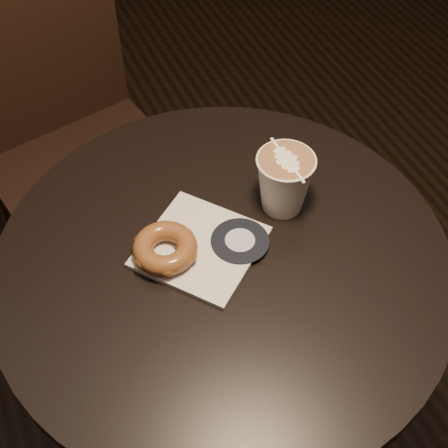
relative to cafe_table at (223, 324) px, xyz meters
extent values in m
plane|color=black|center=(0.00, 0.00, -0.55)|extent=(4.50, 4.50, 0.00)
cylinder|color=black|center=(0.00, 0.00, 0.18)|extent=(0.70, 0.70, 0.03)
cylinder|color=black|center=(0.00, 0.00, -0.18)|extent=(0.07, 0.07, 0.70)
cylinder|color=black|center=(0.00, 0.00, -0.54)|extent=(0.44, 0.44, 0.02)
cube|color=black|center=(-0.10, 0.55, -0.09)|extent=(0.48, 0.48, 0.04)
cube|color=black|center=(-0.13, 0.73, 0.20)|extent=(0.41, 0.12, 0.55)
cylinder|color=black|center=(-0.23, 0.34, -0.32)|extent=(0.04, 0.04, 0.46)
cylinder|color=black|center=(0.11, 0.41, -0.32)|extent=(0.04, 0.04, 0.46)
cylinder|color=black|center=(-0.30, 0.68, -0.32)|extent=(0.04, 0.04, 0.46)
cylinder|color=black|center=(0.04, 0.75, -0.32)|extent=(0.04, 0.04, 0.46)
cube|color=silver|center=(-0.03, 0.03, 0.20)|extent=(0.23, 0.23, 0.01)
torus|color=brown|center=(-0.08, 0.03, 0.22)|extent=(0.10, 0.10, 0.03)
camera|label=1|loc=(-0.23, -0.52, 0.96)|focal=50.00mm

